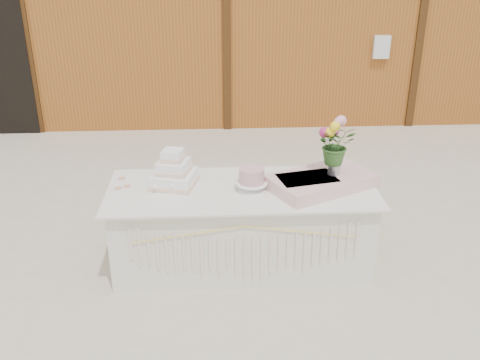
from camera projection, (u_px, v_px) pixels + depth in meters
name	position (u px, v px, depth m)	size (l,w,h in m)	color
ground	(242.00, 262.00, 5.08)	(80.00, 80.00, 0.00)	beige
barn	(223.00, 8.00, 9.87)	(12.60, 4.60, 3.30)	#90591E
cake_table	(242.00, 226.00, 4.91)	(2.40, 1.00, 0.77)	white
wedding_cake	(174.00, 173.00, 4.79)	(0.45, 0.45, 0.34)	white
pink_cake_stand	(252.00, 178.00, 4.69)	(0.28, 0.28, 0.20)	white
satin_runner	(321.00, 181.00, 4.77)	(0.92, 0.53, 0.12)	beige
flower_vase	(334.00, 166.00, 4.74)	(0.11, 0.11, 0.15)	#A8A8AD
bouquet	(336.00, 139.00, 4.64)	(0.33, 0.28, 0.36)	#2F5923
loose_flowers	(124.00, 184.00, 4.82)	(0.13, 0.32, 0.02)	pink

